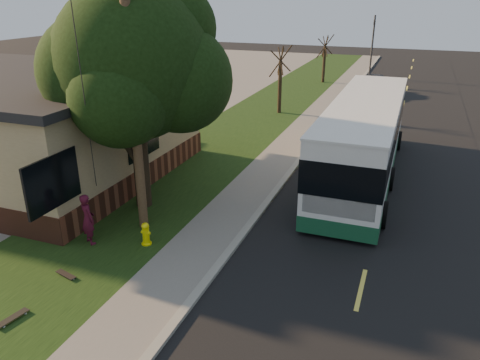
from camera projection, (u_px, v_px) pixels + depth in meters
name	position (u px, v px, depth m)	size (l,w,h in m)	color
ground	(223.00, 261.00, 13.84)	(120.00, 120.00, 0.00)	black
road	(389.00, 167.00, 21.22)	(8.00, 80.00, 0.01)	black
curb	(303.00, 156.00, 22.50)	(0.25, 80.00, 0.12)	gray
sidewalk	(283.00, 154.00, 22.83)	(2.00, 80.00, 0.08)	slate
grass_verge	(217.00, 147.00, 23.98)	(5.00, 80.00, 0.07)	black
building_lot	(59.00, 128.00, 27.24)	(15.00, 80.00, 0.04)	slate
fire_hydrant	(146.00, 234.00, 14.53)	(0.32, 0.32, 0.74)	#FAEC0D
utility_pole	(132.00, 91.00, 14.05)	(2.86, 3.21, 9.07)	#473321
leafy_tree	(136.00, 64.00, 15.57)	(6.30, 6.00, 7.80)	black
bare_tree_near	(280.00, 80.00, 29.80)	(1.38, 1.21, 4.31)	black
bare_tree_far	(324.00, 59.00, 40.11)	(1.38, 1.21, 4.03)	black
traffic_signal	(373.00, 42.00, 42.01)	(0.18, 0.22, 5.50)	#2D2D30
transit_bus	(364.00, 137.00, 19.50)	(2.84, 12.30, 3.33)	silver
skateboarder	(88.00, 219.00, 14.44)	(0.60, 0.40, 1.65)	#480E22
skateboard_main	(12.00, 318.00, 11.24)	(0.36, 0.84, 0.08)	black
skateboard_spare	(66.00, 275.00, 12.98)	(0.74, 0.35, 0.07)	black
dumpster	(135.00, 126.00, 25.03)	(1.67, 1.41, 1.34)	black
distant_car	(373.00, 85.00, 35.94)	(1.84, 4.57, 1.56)	black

